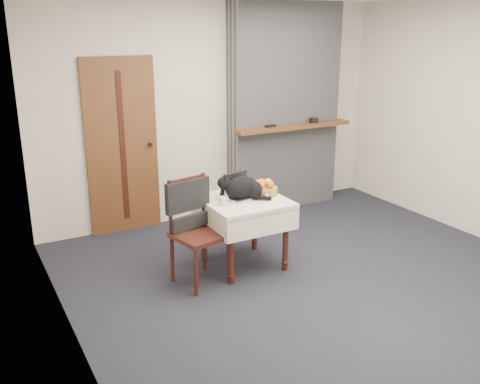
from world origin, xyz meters
The scene contains 12 objects.
ground centered at (0.00, 0.00, 0.00)m, with size 4.50×4.50×0.00m, color black.
room_shell centered at (0.00, 0.46, 1.76)m, with size 4.52×4.01×2.61m.
door centered at (-1.20, 1.97, 1.00)m, with size 0.82×0.10×2.00m.
chimney centered at (0.90, 1.85, 1.30)m, with size 1.62×0.48×2.60m.
side_table centered at (-0.47, 0.45, 0.59)m, with size 0.78×0.78×0.70m.
laptop centered at (-0.48, 0.53, 0.76)m, with size 0.37×0.34×0.24m.
cat centered at (-0.47, 0.46, 0.81)m, with size 0.48×0.37×0.26m.
cream_jar centered at (-0.73, 0.38, 0.74)m, with size 0.07×0.07×0.08m, color silver.
pill_bottle centered at (-0.30, 0.30, 0.73)m, with size 0.03×0.03×0.07m.
fruit_basket centered at (-0.22, 0.48, 0.76)m, with size 0.27×0.27×0.15m.
desk_clutter centered at (-0.30, 0.46, 0.70)m, with size 0.14×0.02×0.01m, color black.
chair centered at (-1.03, 0.41, 0.64)m, with size 0.53×0.52×1.00m.
Camera 1 is at (-2.88, -3.86, 2.34)m, focal length 40.00 mm.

